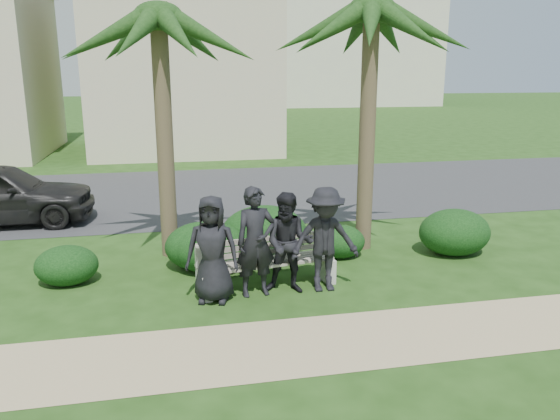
# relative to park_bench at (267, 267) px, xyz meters

# --- Properties ---
(ground) EXTENTS (160.00, 160.00, 0.00)m
(ground) POSITION_rel_park_bench_xyz_m (0.33, -0.28, -0.37)
(ground) COLOR #1F3F12
(ground) RESTS_ON ground
(footpath) EXTENTS (30.00, 1.60, 0.01)m
(footpath) POSITION_rel_park_bench_xyz_m (0.33, -2.08, -0.37)
(footpath) COLOR tan
(footpath) RESTS_ON ground
(asphalt_street) EXTENTS (160.00, 8.00, 0.01)m
(asphalt_street) POSITION_rel_park_bench_xyz_m (0.33, 7.72, -0.37)
(asphalt_street) COLOR #2D2D30
(asphalt_street) RESTS_ON ground
(stucco_bldg_right) EXTENTS (8.40, 8.40, 7.30)m
(stucco_bldg_right) POSITION_rel_park_bench_xyz_m (-0.67, 17.72, 3.30)
(stucco_bldg_right) COLOR beige
(stucco_bldg_right) RESTS_ON ground
(park_bench) EXTENTS (2.40, 0.88, 0.81)m
(park_bench) POSITION_rel_park_bench_xyz_m (0.00, 0.00, 0.00)
(park_bench) COLOR gray
(park_bench) RESTS_ON ground
(man_a) EXTENTS (0.95, 0.75, 1.71)m
(man_a) POSITION_rel_park_bench_xyz_m (-0.93, -0.37, 0.49)
(man_a) COLOR black
(man_a) RESTS_ON ground
(man_b) EXTENTS (0.71, 0.52, 1.80)m
(man_b) POSITION_rel_park_bench_xyz_m (-0.22, -0.27, 0.53)
(man_b) COLOR black
(man_b) RESTS_ON ground
(man_c) EXTENTS (0.97, 0.86, 1.68)m
(man_c) POSITION_rel_park_bench_xyz_m (0.32, -0.27, 0.47)
(man_c) COLOR black
(man_c) RESTS_ON ground
(man_d) EXTENTS (1.14, 0.67, 1.75)m
(man_d) POSITION_rel_park_bench_xyz_m (0.92, -0.30, 0.51)
(man_d) COLOR black
(man_d) RESTS_ON ground
(hedge_a) EXTENTS (1.06, 0.87, 0.69)m
(hedge_a) POSITION_rel_park_bench_xyz_m (-3.33, 0.86, -0.02)
(hedge_a) COLOR black
(hedge_a) RESTS_ON ground
(hedge_b) EXTENTS (1.35, 1.12, 0.88)m
(hedge_b) POSITION_rel_park_bench_xyz_m (-1.00, 1.20, 0.08)
(hedge_b) COLOR black
(hedge_b) RESTS_ON ground
(hedge_c) EXTENTS (1.38, 1.14, 0.90)m
(hedge_c) POSITION_rel_park_bench_xyz_m (-0.83, 1.01, 0.08)
(hedge_c) COLOR black
(hedge_c) RESTS_ON ground
(hedge_d) EXTENTS (1.68, 1.39, 1.10)m
(hedge_d) POSITION_rel_park_bench_xyz_m (0.20, 1.41, 0.18)
(hedge_d) COLOR black
(hedge_d) RESTS_ON ground
(hedge_e) EXTENTS (1.00, 0.82, 0.65)m
(hedge_e) POSITION_rel_park_bench_xyz_m (1.69, 1.27, -0.04)
(hedge_e) COLOR black
(hedge_e) RESTS_ON ground
(hedge_f) EXTENTS (1.43, 1.18, 0.93)m
(hedge_f) POSITION_rel_park_bench_xyz_m (3.99, 1.00, 0.10)
(hedge_f) COLOR black
(hedge_f) RESTS_ON ground
(palm_left) EXTENTS (3.00, 3.00, 5.40)m
(palm_left) POSITION_rel_park_bench_xyz_m (-1.58, 2.07, 4.07)
(palm_left) COLOR brown
(palm_left) RESTS_ON ground
(palm_right) EXTENTS (3.00, 3.00, 5.57)m
(palm_right) POSITION_rel_park_bench_xyz_m (2.34, 1.72, 4.24)
(palm_right) COLOR brown
(palm_right) RESTS_ON ground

